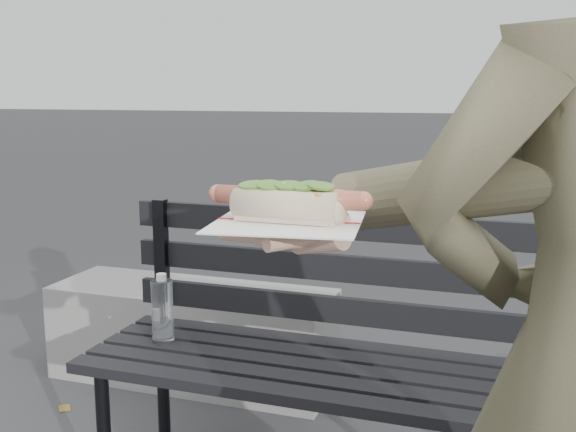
% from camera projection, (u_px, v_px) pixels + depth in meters
% --- Properties ---
extents(park_bench, '(1.50, 0.44, 0.88)m').
position_uv_depth(park_bench, '(350.00, 343.00, 1.88)').
color(park_bench, black).
rests_on(park_bench, ground).
extents(concrete_block, '(1.20, 0.40, 0.40)m').
position_uv_depth(concrete_block, '(193.00, 334.00, 2.87)').
color(concrete_block, slate).
rests_on(concrete_block, ground).
extents(held_hotdog, '(0.64, 0.32, 0.20)m').
position_uv_depth(held_hotdog, '(451.00, 191.00, 0.88)').
color(held_hotdog, '#4A4A31').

